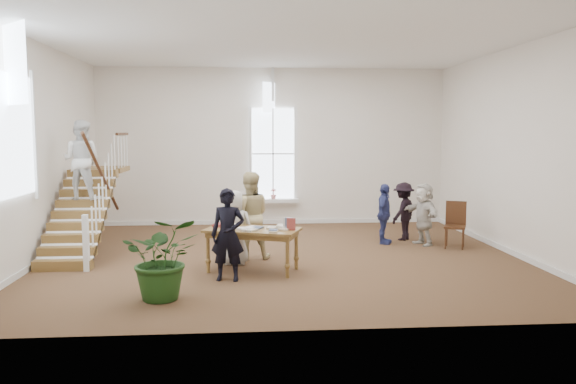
{
  "coord_description": "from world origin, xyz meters",
  "views": [
    {
      "loc": [
        -0.82,
        -11.76,
        2.64
      ],
      "look_at": [
        0.12,
        0.4,
        1.36
      ],
      "focal_mm": 35.0,
      "sensor_mm": 36.0,
      "label": 1
    }
  ],
  "objects": [
    {
      "name": "person_yellow",
      "position": [
        -0.73,
        -0.06,
        0.92
      ],
      "size": [
        0.92,
        0.72,
        1.84
      ],
      "primitive_type": "imported",
      "rotation": [
        0.0,
        0.0,
        3.18
      ],
      "color": "#CBB77F",
      "rests_on": "ground"
    },
    {
      "name": "side_chair",
      "position": [
        4.04,
        0.73,
        0.6
      ],
      "size": [
        0.62,
        0.62,
        1.07
      ],
      "rotation": [
        0.0,
        0.0,
        -0.43
      ],
      "color": "#321A0D",
      "rests_on": "ground"
    },
    {
      "name": "elderly_woman",
      "position": [
        -1.03,
        -0.56,
        0.75
      ],
      "size": [
        0.78,
        0.55,
        1.51
      ],
      "primitive_type": "imported",
      "rotation": [
        0.0,
        0.0,
        3.04
      ],
      "color": "beige",
      "rests_on": "ground"
    },
    {
      "name": "woman_cluster_a",
      "position": [
        2.5,
        1.28,
        0.72
      ],
      "size": [
        0.66,
        0.92,
        1.44
      ],
      "primitive_type": "imported",
      "rotation": [
        0.0,
        0.0,
        1.15
      ],
      "color": "navy",
      "rests_on": "ground"
    },
    {
      "name": "ground",
      "position": [
        0.0,
        0.0,
        0.0
      ],
      "size": [
        10.0,
        10.0,
        0.0
      ],
      "primitive_type": "plane",
      "color": "#4C2E1E",
      "rests_on": "ground"
    },
    {
      "name": "floor_plant",
      "position": [
        -2.12,
        -2.9,
        0.67
      ],
      "size": [
        1.33,
        1.2,
        1.34
      ],
      "primitive_type": "imported",
      "rotation": [
        0.0,
        0.0,
        0.14
      ],
      "color": "#193B12",
      "rests_on": "ground"
    },
    {
      "name": "library_table",
      "position": [
        -0.67,
        -1.16,
        0.74
      ],
      "size": [
        1.95,
        1.41,
        0.89
      ],
      "rotation": [
        0.0,
        0.0,
        -0.33
      ],
      "color": "brown",
      "rests_on": "ground"
    },
    {
      "name": "staircase",
      "position": [
        -4.34,
        0.75,
        1.62
      ],
      "size": [
        1.1,
        4.1,
        2.92
      ],
      "color": "brown",
      "rests_on": "ground"
    },
    {
      "name": "police_officer",
      "position": [
        -1.13,
        -1.81,
        0.83
      ],
      "size": [
        0.66,
        0.49,
        1.66
      ],
      "primitive_type": "imported",
      "rotation": [
        0.0,
        0.0,
        -0.16
      ],
      "color": "black",
      "rests_on": "ground"
    },
    {
      "name": "woman_cluster_c",
      "position": [
        3.4,
        1.08,
        0.74
      ],
      "size": [
        0.78,
        1.43,
        1.47
      ],
      "primitive_type": "imported",
      "rotation": [
        0.0,
        0.0,
        4.98
      ],
      "color": "beige",
      "rests_on": "ground"
    },
    {
      "name": "woman_cluster_b",
      "position": [
        3.1,
        1.73,
        0.72
      ],
      "size": [
        1.02,
        1.04,
        1.43
      ],
      "primitive_type": "imported",
      "rotation": [
        0.0,
        0.0,
        3.98
      ],
      "color": "black",
      "rests_on": "ground"
    },
    {
      "name": "room_shell",
      "position": [
        -0.0,
        4.39,
        0.4
      ],
      "size": [
        10.49,
        10.0,
        10.0
      ],
      "color": "silver",
      "rests_on": "ground"
    }
  ]
}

